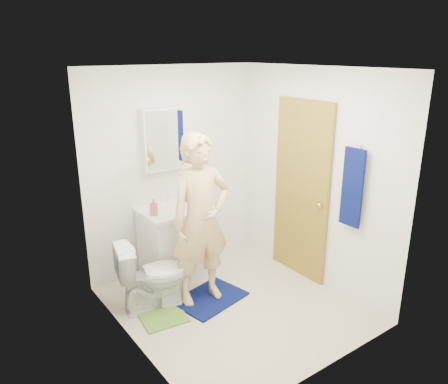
# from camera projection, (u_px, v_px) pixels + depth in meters

# --- Properties ---
(floor) EXTENTS (2.20, 2.40, 0.02)m
(floor) POSITION_uv_depth(u_px,v_px,m) (234.00, 306.00, 4.58)
(floor) COLOR beige
(floor) RESTS_ON ground
(ceiling) EXTENTS (2.20, 2.40, 0.02)m
(ceiling) POSITION_uv_depth(u_px,v_px,m) (236.00, 67.00, 3.83)
(ceiling) COLOR white
(ceiling) RESTS_ON ground
(wall_back) EXTENTS (2.20, 0.02, 2.40)m
(wall_back) POSITION_uv_depth(u_px,v_px,m) (173.00, 170.00, 5.14)
(wall_back) COLOR white
(wall_back) RESTS_ON ground
(wall_front) EXTENTS (2.20, 0.02, 2.40)m
(wall_front) POSITION_uv_depth(u_px,v_px,m) (332.00, 239.00, 3.27)
(wall_front) COLOR white
(wall_front) RESTS_ON ground
(wall_left) EXTENTS (0.02, 2.40, 2.40)m
(wall_left) POSITION_uv_depth(u_px,v_px,m) (127.00, 223.00, 3.59)
(wall_left) COLOR white
(wall_left) RESTS_ON ground
(wall_right) EXTENTS (0.02, 2.40, 2.40)m
(wall_right) POSITION_uv_depth(u_px,v_px,m) (315.00, 178.00, 4.82)
(wall_right) COLOR white
(wall_right) RESTS_ON ground
(vanity_cabinet) EXTENTS (0.75, 0.55, 0.80)m
(vanity_cabinet) POSITION_uv_depth(u_px,v_px,m) (177.00, 244.00, 5.08)
(vanity_cabinet) COLOR white
(vanity_cabinet) RESTS_ON floor
(countertop) EXTENTS (0.79, 0.59, 0.05)m
(countertop) POSITION_uv_depth(u_px,v_px,m) (175.00, 210.00, 4.94)
(countertop) COLOR white
(countertop) RESTS_ON vanity_cabinet
(sink_basin) EXTENTS (0.40, 0.40, 0.03)m
(sink_basin) POSITION_uv_depth(u_px,v_px,m) (175.00, 209.00, 4.94)
(sink_basin) COLOR white
(sink_basin) RESTS_ON countertop
(faucet) EXTENTS (0.03, 0.03, 0.12)m
(faucet) POSITION_uv_depth(u_px,v_px,m) (167.00, 198.00, 5.05)
(faucet) COLOR silver
(faucet) RESTS_ON countertop
(medicine_cabinet) EXTENTS (0.50, 0.12, 0.70)m
(medicine_cabinet) POSITION_uv_depth(u_px,v_px,m) (163.00, 139.00, 4.87)
(medicine_cabinet) COLOR white
(medicine_cabinet) RESTS_ON wall_back
(mirror_panel) EXTENTS (0.46, 0.01, 0.66)m
(mirror_panel) POSITION_uv_depth(u_px,v_px,m) (166.00, 140.00, 4.83)
(mirror_panel) COLOR white
(mirror_panel) RESTS_ON wall_back
(door) EXTENTS (0.05, 0.80, 2.05)m
(door) POSITION_uv_depth(u_px,v_px,m) (301.00, 191.00, 4.97)
(door) COLOR #A68A2D
(door) RESTS_ON ground
(door_knob) EXTENTS (0.07, 0.07, 0.07)m
(door_knob) POSITION_uv_depth(u_px,v_px,m) (319.00, 205.00, 4.72)
(door_knob) COLOR gold
(door_knob) RESTS_ON door
(towel) EXTENTS (0.03, 0.24, 0.80)m
(towel) POSITION_uv_depth(u_px,v_px,m) (352.00, 188.00, 4.32)
(towel) COLOR #081251
(towel) RESTS_ON wall_right
(towel_hook) EXTENTS (0.06, 0.02, 0.02)m
(towel_hook) POSITION_uv_depth(u_px,v_px,m) (359.00, 146.00, 4.21)
(towel_hook) COLOR silver
(towel_hook) RESTS_ON wall_right
(toilet) EXTENTS (0.80, 0.56, 0.74)m
(toilet) POSITION_uv_depth(u_px,v_px,m) (153.00, 275.00, 4.45)
(toilet) COLOR white
(toilet) RESTS_ON floor
(bath_mat) EXTENTS (0.82, 0.66, 0.02)m
(bath_mat) POSITION_uv_depth(u_px,v_px,m) (210.00, 298.00, 4.69)
(bath_mat) COLOR #081251
(bath_mat) RESTS_ON floor
(green_rug) EXTENTS (0.47, 0.42, 0.02)m
(green_rug) POSITION_uv_depth(u_px,v_px,m) (164.00, 318.00, 4.35)
(green_rug) COLOR #619B33
(green_rug) RESTS_ON floor
(soap_dispenser) EXTENTS (0.11, 0.11, 0.18)m
(soap_dispenser) POSITION_uv_depth(u_px,v_px,m) (153.00, 207.00, 4.69)
(soap_dispenser) COLOR #B75556
(soap_dispenser) RESTS_ON countertop
(toothbrush_cup) EXTENTS (0.18, 0.18, 0.11)m
(toothbrush_cup) POSITION_uv_depth(u_px,v_px,m) (190.00, 197.00, 5.12)
(toothbrush_cup) COLOR #77387C
(toothbrush_cup) RESTS_ON countertop
(man) EXTENTS (0.69, 0.48, 1.78)m
(man) POSITION_uv_depth(u_px,v_px,m) (201.00, 220.00, 4.41)
(man) COLOR #D8B579
(man) RESTS_ON bath_mat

